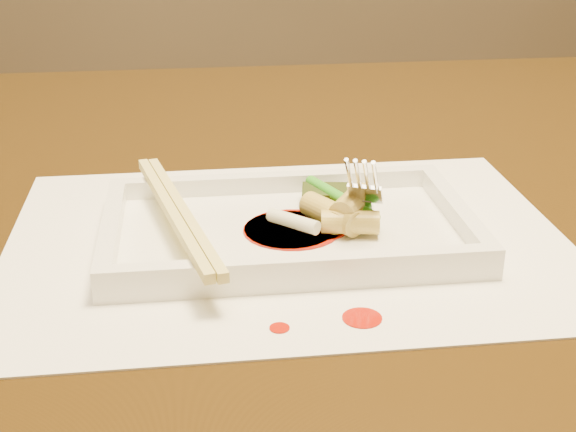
{
  "coord_description": "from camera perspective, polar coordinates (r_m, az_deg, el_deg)",
  "views": [
    {
      "loc": [
        -0.15,
        -0.61,
        1.0
      ],
      "look_at": [
        -0.08,
        -0.09,
        0.77
      ],
      "focal_mm": 50.0,
      "sensor_mm": 36.0,
      "label": 1
    }
  ],
  "objects": [
    {
      "name": "rice_cake_2",
      "position": [
        0.57,
        4.56,
        0.79
      ],
      "size": [
        0.04,
        0.05,
        0.02
      ],
      "primitive_type": "cylinder",
      "rotation": [
        1.57,
        0.0,
        2.58
      ],
      "color": "#CABC5E",
      "rests_on": "plate_base"
    },
    {
      "name": "veg_piece",
      "position": [
        0.61,
        2.79,
        1.45
      ],
      "size": [
        0.04,
        0.03,
        0.01
      ],
      "primitive_type": "cube",
      "rotation": [
        0.0,
        0.0,
        -0.16
      ],
      "color": "black",
      "rests_on": "plate_base"
    },
    {
      "name": "plate_rim_far",
      "position": [
        0.64,
        -0.83,
        2.41
      ],
      "size": [
        0.26,
        0.01,
        0.01
      ],
      "primitive_type": "cube",
      "color": "white",
      "rests_on": "plate_base"
    },
    {
      "name": "plate_rim_right",
      "position": [
        0.6,
        11.88,
        0.33
      ],
      "size": [
        0.01,
        0.14,
        0.01
      ],
      "primitive_type": "cube",
      "color": "white",
      "rests_on": "plate_base"
    },
    {
      "name": "rice_cake_0",
      "position": [
        0.57,
        3.1,
        0.16
      ],
      "size": [
        0.04,
        0.05,
        0.02
      ],
      "primitive_type": "cylinder",
      "rotation": [
        1.57,
        0.0,
        0.54
      ],
      "color": "#CABC5E",
      "rests_on": "plate_base"
    },
    {
      "name": "sauce_blob_0",
      "position": [
        0.58,
        1.73,
        -0.72
      ],
      "size": [
        0.05,
        0.05,
        0.0
      ],
      "primitive_type": "cylinder",
      "color": "#B11405",
      "rests_on": "plate_base"
    },
    {
      "name": "plate_rim_near",
      "position": [
        0.5,
        1.05,
        -3.67
      ],
      "size": [
        0.26,
        0.01,
        0.01
      ],
      "primitive_type": "cube",
      "color": "white",
      "rests_on": "plate_base"
    },
    {
      "name": "chopstick_b",
      "position": [
        0.56,
        -7.5,
        0.32
      ],
      "size": [
        0.05,
        0.21,
        0.01
      ],
      "primitive_type": "cube",
      "rotation": [
        0.0,
        0.0,
        0.22
      ],
      "color": "#D9C96C",
      "rests_on": "plate_rim_near"
    },
    {
      "name": "rice_cake_1",
      "position": [
        0.58,
        4.28,
        0.32
      ],
      "size": [
        0.04,
        0.05,
        0.02
      ],
      "primitive_type": "cylinder",
      "rotation": [
        1.57,
        0.0,
        2.48
      ],
      "color": "#CABC5E",
      "rests_on": "plate_base"
    },
    {
      "name": "sauce_splatter_b",
      "position": [
        0.47,
        -0.61,
        -7.96
      ],
      "size": [
        0.01,
        0.01,
        0.0
      ],
      "primitive_type": "cylinder",
      "color": "#B11405",
      "rests_on": "placemat"
    },
    {
      "name": "sauce_splatter_a",
      "position": [
        0.48,
        5.29,
        -7.23
      ],
      "size": [
        0.02,
        0.02,
        0.0
      ],
      "primitive_type": "cylinder",
      "color": "#B11405",
      "rests_on": "placemat"
    },
    {
      "name": "fork",
      "position": [
        0.58,
        6.75,
        6.91
      ],
      "size": [
        0.09,
        0.1,
        0.14
      ],
      "primitive_type": null,
      "color": "silver",
      "rests_on": "plate_base"
    },
    {
      "name": "chopstick_a",
      "position": [
        0.56,
        -8.31,
        0.28
      ],
      "size": [
        0.05,
        0.21,
        0.01
      ],
      "primitive_type": "cube",
      "rotation": [
        0.0,
        0.0,
        0.22
      ],
      "color": "#D9C96C",
      "rests_on": "plate_rim_near"
    },
    {
      "name": "table",
      "position": [
        0.72,
        5.51,
        -5.47
      ],
      "size": [
        1.4,
        0.9,
        0.75
      ],
      "color": "black",
      "rests_on": "ground"
    },
    {
      "name": "rice_cake_3",
      "position": [
        0.56,
        4.45,
        -0.44
      ],
      "size": [
        0.04,
        0.02,
        0.02
      ],
      "primitive_type": "cylinder",
      "rotation": [
        1.57,
        0.0,
        1.4
      ],
      "color": "#CABC5E",
      "rests_on": "plate_base"
    },
    {
      "name": "sauce_blob_2",
      "position": [
        0.57,
        0.32,
        -0.94
      ],
      "size": [
        0.07,
        0.07,
        0.0
      ],
      "primitive_type": "cylinder",
      "color": "#B11405",
      "rests_on": "plate_base"
    },
    {
      "name": "placemat",
      "position": [
        0.58,
        0.0,
        -1.7
      ],
      "size": [
        0.4,
        0.3,
        0.0
      ],
      "primitive_type": "cube",
      "color": "white",
      "rests_on": "table"
    },
    {
      "name": "scallion_white",
      "position": [
        0.56,
        0.38,
        -0.38
      ],
      "size": [
        0.04,
        0.03,
        0.01
      ],
      "primitive_type": "cylinder",
      "rotation": [
        1.57,
        0.0,
        0.81
      ],
      "color": "#EAEACC",
      "rests_on": "plate_base"
    },
    {
      "name": "sauce_blob_1",
      "position": [
        0.57,
        0.04,
        -0.99
      ],
      "size": [
        0.07,
        0.07,
        0.0
      ],
      "primitive_type": "cylinder",
      "color": "#B11405",
      "rests_on": "plate_base"
    },
    {
      "name": "scallion_green",
      "position": [
        0.59,
        3.79,
        1.24
      ],
      "size": [
        0.04,
        0.08,
        0.01
      ],
      "primitive_type": "cylinder",
      "rotation": [
        1.57,
        0.0,
        0.41
      ],
      "color": "#278D16",
      "rests_on": "plate_base"
    },
    {
      "name": "plate_base",
      "position": [
        0.58,
        0.0,
        -1.28
      ],
      "size": [
        0.26,
        0.16,
        0.01
      ],
      "primitive_type": "cube",
      "color": "white",
      "rests_on": "placemat"
    },
    {
      "name": "plate_rim_left",
      "position": [
        0.57,
        -12.47,
        -0.9
      ],
      "size": [
        0.01,
        0.14,
        0.01
      ],
      "primitive_type": "cube",
      "color": "white",
      "rests_on": "plate_base"
    }
  ]
}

